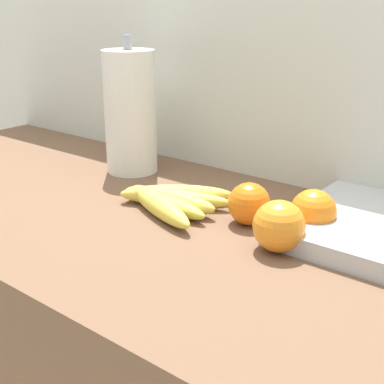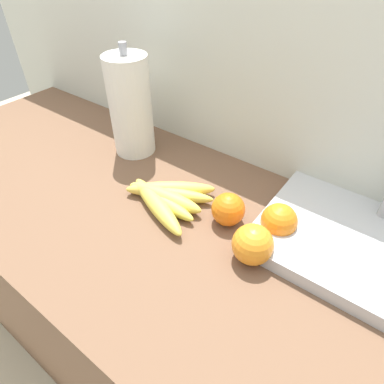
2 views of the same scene
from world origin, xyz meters
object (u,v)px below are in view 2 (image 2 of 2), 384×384
object	(u,v)px
banana_bunch	(164,197)
orange_front	(253,244)
orange_far_right	(279,221)
orange_center	(228,209)
sink_basin	(368,248)
paper_towel_roll	(131,107)

from	to	relation	value
banana_bunch	orange_front	size ratio (longest dim) A/B	2.68
orange_far_right	orange_front	size ratio (longest dim) A/B	0.94
orange_far_right	orange_center	bearing A→B (deg)	-163.25
orange_center	orange_far_right	bearing A→B (deg)	16.75
banana_bunch	orange_front	bearing A→B (deg)	-5.39
orange_center	sink_basin	size ratio (longest dim) A/B	0.17
banana_bunch	orange_far_right	size ratio (longest dim) A/B	2.87
banana_bunch	sink_basin	world-z (taller)	sink_basin
orange_center	orange_front	bearing A→B (deg)	-33.01
orange_far_right	paper_towel_roll	distance (m)	0.48
banana_bunch	orange_far_right	distance (m)	0.26
orange_front	sink_basin	bearing A→B (deg)	38.99
sink_basin	orange_center	bearing A→B (deg)	-162.33
banana_bunch	sink_basin	xyz separation A→B (m)	(0.42, 0.12, 0.00)
orange_front	orange_center	world-z (taller)	orange_front
banana_bunch	orange_center	size ratio (longest dim) A/B	2.95
paper_towel_roll	sink_basin	distance (m)	0.65
paper_towel_roll	banana_bunch	bearing A→B (deg)	-30.41
orange_far_right	paper_towel_roll	bearing A→B (deg)	172.62
orange_front	paper_towel_roll	xyz separation A→B (m)	(-0.46, 0.15, 0.09)
orange_far_right	orange_center	world-z (taller)	orange_far_right
orange_far_right	sink_basin	bearing A→B (deg)	18.24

